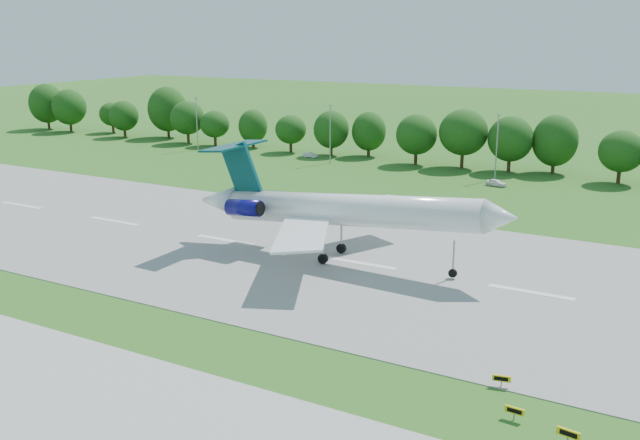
{
  "coord_description": "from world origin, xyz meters",
  "views": [
    {
      "loc": [
        15.04,
        -47.91,
        26.9
      ],
      "look_at": [
        -21.72,
        18.0,
        6.82
      ],
      "focal_mm": 40.0,
      "sensor_mm": 36.0,
      "label": 1
    }
  ],
  "objects_px": {
    "taxi_sign_left": "(502,379)",
    "service_vehicle_b": "(496,183)",
    "service_vehicle_a": "(310,155)",
    "airliner": "(333,208)"
  },
  "relations": [
    {
      "from": "taxi_sign_left",
      "to": "service_vehicle_b",
      "type": "xyz_separation_m",
      "value": [
        -21.05,
        73.5,
        -0.11
      ]
    },
    {
      "from": "airliner",
      "to": "service_vehicle_b",
      "type": "distance_m",
      "value": 52.05
    },
    {
      "from": "service_vehicle_a",
      "to": "taxi_sign_left",
      "type": "bearing_deg",
      "value": -148.22
    },
    {
      "from": "service_vehicle_b",
      "to": "service_vehicle_a",
      "type": "bearing_deg",
      "value": 91.09
    },
    {
      "from": "taxi_sign_left",
      "to": "service_vehicle_b",
      "type": "height_order",
      "value": "service_vehicle_b"
    },
    {
      "from": "airliner",
      "to": "taxi_sign_left",
      "type": "xyz_separation_m",
      "value": [
        26.66,
        -22.08,
        -5.68
      ]
    },
    {
      "from": "airliner",
      "to": "service_vehicle_a",
      "type": "distance_m",
      "value": 72.25
    },
    {
      "from": "taxi_sign_left",
      "to": "service_vehicle_b",
      "type": "relative_size",
      "value": 0.38
    },
    {
      "from": "taxi_sign_left",
      "to": "service_vehicle_a",
      "type": "bearing_deg",
      "value": 115.87
    },
    {
      "from": "taxi_sign_left",
      "to": "service_vehicle_b",
      "type": "distance_m",
      "value": 76.45
    }
  ]
}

